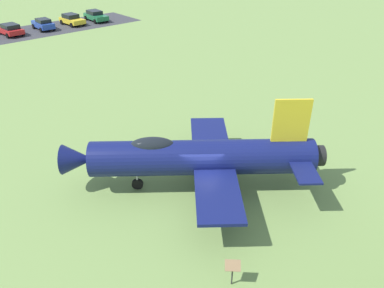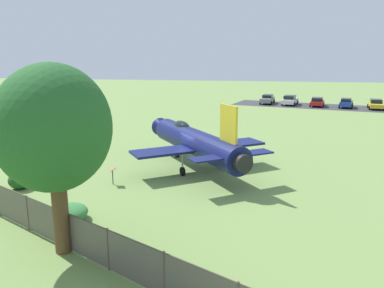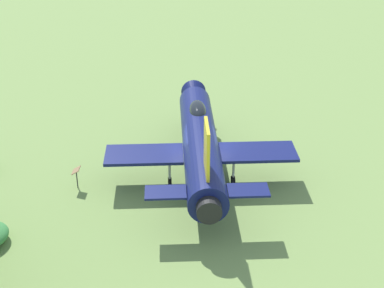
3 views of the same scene
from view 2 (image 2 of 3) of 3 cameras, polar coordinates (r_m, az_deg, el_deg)
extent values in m
plane|color=#75934C|center=(27.48, 0.63, -3.65)|extent=(200.00, 200.00, 0.00)
cube|color=#38383D|center=(64.79, 20.00, 5.23)|extent=(15.12, 31.83, 0.00)
cylinder|color=#111951|center=(27.00, 0.64, 0.21)|extent=(10.18, 8.16, 1.80)
cone|color=#111951|center=(32.60, -4.29, 2.39)|extent=(2.20, 2.18, 1.53)
cylinder|color=black|center=(22.03, 7.54, -2.85)|extent=(1.12, 1.23, 1.08)
ellipsoid|color=black|center=(29.05, -1.55, 2.66)|extent=(2.31, 2.03, 0.84)
cube|color=yellow|center=(22.91, 5.48, 3.01)|extent=(1.53, 1.18, 2.25)
cube|color=#111951|center=(25.42, -4.55, -1.16)|extent=(3.96, 4.36, 0.16)
cube|color=#111951|center=(27.94, 6.41, 0.09)|extent=(3.96, 4.36, 0.16)
cube|color=#111951|center=(22.05, 1.98, -2.24)|extent=(1.95, 2.10, 0.10)
cube|color=#111951|center=(23.90, 9.64, -1.22)|extent=(1.95, 2.10, 0.10)
cylinder|color=#A5A8AD|center=(30.19, -2.24, -0.15)|extent=(0.12, 0.12, 1.42)
cylinder|color=black|center=(30.36, -2.23, -1.46)|extent=(0.59, 0.50, 0.60)
cylinder|color=#A5A8AD|center=(25.56, -1.44, -2.58)|extent=(0.12, 0.12, 1.42)
cylinder|color=black|center=(25.75, -1.43, -4.10)|extent=(0.59, 0.50, 0.60)
cylinder|color=#A5A8AD|center=(26.99, 4.76, -1.78)|extent=(0.12, 0.12, 1.42)
cylinder|color=black|center=(27.18, 4.73, -3.22)|extent=(0.59, 0.50, 0.60)
cylinder|color=brown|center=(16.42, -19.07, -8.97)|extent=(0.63, 0.63, 3.85)
ellipsoid|color=#235B26|center=(15.54, -19.95, 2.29)|extent=(4.86, 4.37, 4.96)
cylinder|color=#4C4238|center=(19.32, -23.29, -9.41)|extent=(0.08, 0.08, 1.70)
cylinder|color=#4C4238|center=(17.10, -18.58, -11.96)|extent=(0.08, 0.08, 1.70)
cylinder|color=#4C4238|center=(15.05, -12.39, -15.11)|extent=(0.08, 0.08, 1.70)
cylinder|color=#4C4238|center=(13.29, -4.15, -18.91)|extent=(0.08, 0.08, 1.70)
cylinder|color=#4C4238|center=(17.90, -21.30, -8.27)|extent=(11.51, 22.35, 0.05)
cube|color=#59544C|center=(18.19, -21.09, -10.62)|extent=(11.48, 22.33, 1.63)
ellipsoid|color=#235B26|center=(25.47, -24.32, -4.94)|extent=(1.30, 1.35, 1.06)
ellipsoid|color=#387F3D|center=(19.85, -18.13, -9.79)|extent=(2.14, 1.95, 0.79)
cylinder|color=#333333|center=(24.52, -11.74, -4.90)|extent=(0.06, 0.06, 0.90)
cube|color=olive|center=(24.35, -11.80, -3.63)|extent=(0.72, 0.65, 0.25)
cube|color=gold|center=(64.58, 25.74, 5.25)|extent=(4.34, 2.55, 0.58)
cube|color=black|center=(64.84, 25.76, 5.78)|extent=(2.36, 1.93, 0.56)
cylinder|color=black|center=(63.39, 26.68, 4.76)|extent=(0.67, 0.32, 0.64)
cylinder|color=black|center=(63.19, 24.97, 4.91)|extent=(0.67, 0.32, 0.64)
cylinder|color=black|center=(66.04, 26.43, 5.07)|extent=(0.67, 0.32, 0.64)
cylinder|color=black|center=(65.85, 24.79, 5.21)|extent=(0.67, 0.32, 0.64)
cube|color=#23429E|center=(64.59, 22.02, 5.63)|extent=(4.31, 2.69, 0.68)
cube|color=black|center=(64.21, 22.04, 6.11)|extent=(2.38, 1.93, 0.47)
cylinder|color=black|center=(66.00, 21.32, 5.53)|extent=(0.68, 0.38, 0.64)
cylinder|color=black|center=(65.90, 22.81, 5.39)|extent=(0.68, 0.38, 0.64)
cylinder|color=black|center=(63.38, 21.14, 5.27)|extent=(0.68, 0.38, 0.64)
cylinder|color=black|center=(63.28, 22.69, 5.13)|extent=(0.68, 0.38, 0.64)
cube|color=red|center=(64.91, 18.18, 5.91)|extent=(4.61, 2.64, 0.56)
cube|color=black|center=(64.51, 18.20, 6.36)|extent=(2.50, 1.99, 0.54)
cylinder|color=black|center=(66.40, 17.37, 5.86)|extent=(0.67, 0.32, 0.64)
cylinder|color=black|center=(66.34, 19.05, 5.74)|extent=(0.67, 0.32, 0.64)
cylinder|color=black|center=(63.56, 17.23, 5.58)|extent=(0.67, 0.32, 0.64)
cylinder|color=black|center=(63.50, 18.99, 5.45)|extent=(0.67, 0.32, 0.64)
cube|color=silver|center=(65.49, 14.43, 6.26)|extent=(5.10, 3.02, 0.68)
cube|color=black|center=(65.05, 14.40, 6.78)|extent=(2.80, 2.17, 0.59)
cylinder|color=black|center=(67.24, 13.84, 6.16)|extent=(0.67, 0.37, 0.64)
cylinder|color=black|center=(66.92, 15.47, 6.04)|extent=(0.67, 0.37, 0.64)
cylinder|color=black|center=(64.17, 13.31, 5.88)|extent=(0.67, 0.37, 0.64)
cylinder|color=black|center=(63.83, 15.01, 5.75)|extent=(0.67, 0.37, 0.64)
cube|color=slate|center=(66.24, 11.17, 6.49)|extent=(4.85, 2.57, 0.69)
cube|color=black|center=(66.54, 11.25, 7.03)|extent=(2.62, 1.90, 0.49)
cylinder|color=black|center=(64.65, 11.73, 6.00)|extent=(0.67, 0.33, 0.64)
cylinder|color=black|center=(64.94, 10.15, 6.10)|extent=(0.67, 0.33, 0.64)
cylinder|color=black|center=(67.64, 12.13, 6.28)|extent=(0.67, 0.33, 0.64)
cylinder|color=black|center=(67.92, 10.62, 6.38)|extent=(0.67, 0.33, 0.64)
camera|label=1|loc=(25.28, -38.06, 19.99)|focal=35.15mm
camera|label=3|loc=(12.63, 83.10, 37.96)|focal=52.45mm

